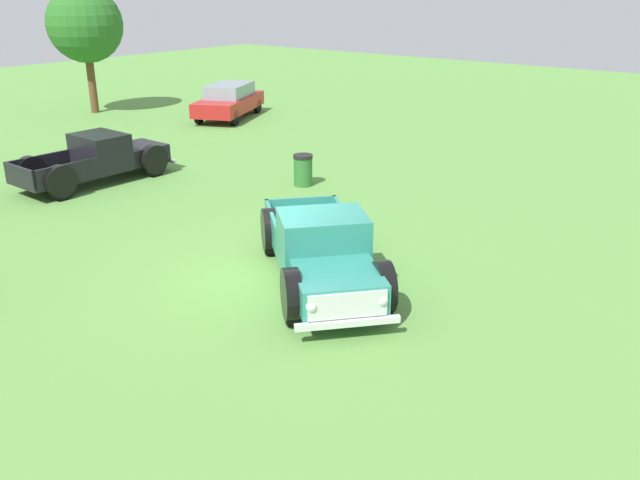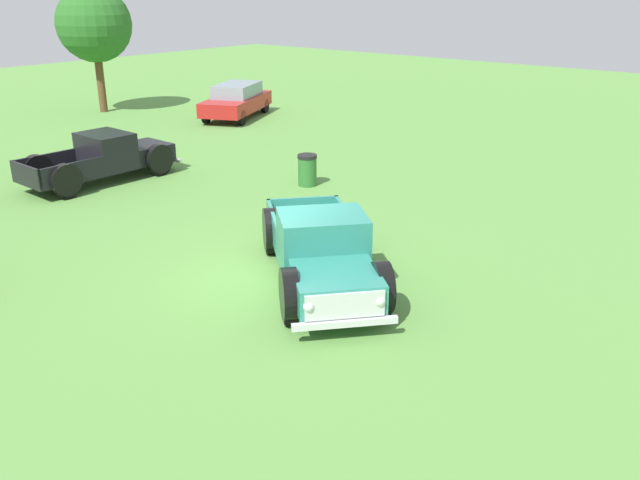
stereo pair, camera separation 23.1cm
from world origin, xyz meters
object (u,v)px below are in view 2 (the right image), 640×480
sedan_distant_a (237,100)px  trash_can (307,170)px  pickup_truck_foreground (323,254)px  pickup_truck_behind_right (109,157)px  oak_tree_east (94,25)px

sedan_distant_a → trash_can: size_ratio=5.12×
trash_can → sedan_distant_a: bearing=56.9°
pickup_truck_foreground → sedan_distant_a: bearing=51.5°
pickup_truck_behind_right → sedan_distant_a: 10.57m
sedan_distant_a → trash_can: (-6.22, -9.53, -0.31)m
pickup_truck_behind_right → oak_tree_east: 12.69m
sedan_distant_a → oak_tree_east: size_ratio=0.86×
pickup_truck_behind_right → sedan_distant_a: size_ratio=1.00×
pickup_truck_behind_right → pickup_truck_foreground: bearing=-100.8°
sedan_distant_a → trash_can: 11.38m
pickup_truck_foreground → sedan_distant_a: pickup_truck_foreground is taller
pickup_truck_behind_right → sedan_distant_a: sedan_distant_a is taller
pickup_truck_foreground → oak_tree_east: size_ratio=0.88×
pickup_truck_behind_right → sedan_distant_a: (9.63, 4.36, 0.09)m
pickup_truck_behind_right → oak_tree_east: oak_tree_east is taller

